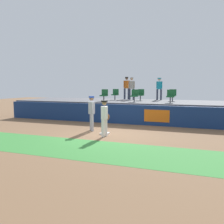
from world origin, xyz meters
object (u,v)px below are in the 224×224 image
at_px(seat_front_right, 171,95).
at_px(seat_front_center, 135,95).
at_px(spectator_capped, 159,87).
at_px(spectator_casual, 132,87).
at_px(seat_back_right, 173,94).
at_px(spectator_hooded, 127,86).
at_px(player_fielder_home, 105,116).
at_px(seat_front_left, 104,95).
at_px(seat_back_left, 115,94).
at_px(player_runner_visitor, 92,111).
at_px(first_base, 105,133).
at_px(seat_back_center, 141,94).

bearing_deg(seat_front_right, seat_front_center, -180.00).
distance_m(spectator_capped, spectator_casual, 2.12).
bearing_deg(seat_back_right, seat_front_center, -141.92).
bearing_deg(spectator_hooded, seat_front_center, 103.19).
height_order(player_fielder_home, seat_front_left, seat_front_left).
xyz_separation_m(seat_front_right, spectator_hooded, (-3.85, 2.96, 0.57)).
height_order(seat_back_left, seat_back_right, same).
relative_size(seat_back_right, spectator_capped, 0.50).
xyz_separation_m(player_runner_visitor, seat_front_left, (-1.05, 4.27, 0.70)).
height_order(player_runner_visitor, seat_front_center, seat_front_center).
relative_size(seat_back_right, seat_front_center, 1.00).
relative_size(seat_back_left, spectator_capped, 0.50).
bearing_deg(first_base, seat_back_left, 105.73).
bearing_deg(player_fielder_home, spectator_hooded, -163.96).
bearing_deg(seat_front_center, seat_front_right, 0.00).
distance_m(seat_front_left, spectator_hooded, 3.10).
bearing_deg(seat_front_right, seat_back_left, 157.78).
relative_size(seat_back_center, spectator_hooded, 0.47).
bearing_deg(spectator_capped, spectator_hooded, 8.59).
relative_size(first_base, seat_front_left, 0.48).
relative_size(seat_back_center, spectator_casual, 0.49).
relative_size(player_fielder_home, seat_front_center, 2.02).
bearing_deg(spectator_hooded, spectator_capped, 165.29).
xyz_separation_m(seat_back_right, seat_front_center, (-2.30, -1.80, -0.00)).
xyz_separation_m(player_fielder_home, seat_back_right, (2.24, 7.22, 0.78)).
relative_size(player_runner_visitor, seat_back_right, 2.18).
bearing_deg(seat_front_center, seat_back_left, 138.48).
bearing_deg(first_base, seat_back_right, 70.05).
distance_m(first_base, seat_back_left, 7.19).
xyz_separation_m(player_runner_visitor, seat_back_center, (1.13, 6.07, 0.70)).
bearing_deg(seat_front_center, seat_front_left, 180.00).
relative_size(player_runner_visitor, spectator_hooded, 1.02).
relative_size(seat_back_left, seat_front_left, 1.00).
height_order(seat_front_center, spectator_hooded, spectator_hooded).
relative_size(player_runner_visitor, spectator_capped, 1.09).
bearing_deg(seat_front_center, spectator_casual, 110.25).
distance_m(player_runner_visitor, seat_front_left, 4.45).
relative_size(first_base, seat_back_left, 0.48).
relative_size(seat_back_right, spectator_casual, 0.49).
distance_m(seat_back_right, seat_front_center, 2.92).
relative_size(player_runner_visitor, seat_front_center, 2.18).
bearing_deg(seat_back_center, player_fielder_home, -89.36).
height_order(player_runner_visitor, spectator_capped, spectator_capped).
relative_size(seat_front_right, seat_back_right, 1.00).
bearing_deg(seat_front_left, seat_back_right, 21.78).
height_order(seat_back_right, seat_front_center, same).
relative_size(seat_front_center, spectator_hooded, 0.47).
relative_size(seat_front_right, seat_back_center, 1.00).
xyz_separation_m(player_fielder_home, seat_front_left, (-2.26, 5.42, 0.78)).
bearing_deg(spectator_capped, seat_front_left, 50.76).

